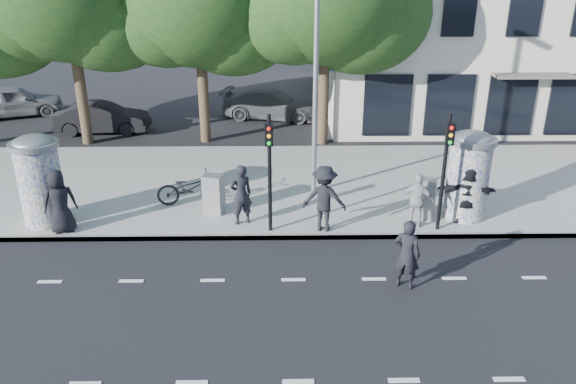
{
  "coord_description": "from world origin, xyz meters",
  "views": [
    {
      "loc": [
        -0.32,
        -10.53,
        7.41
      ],
      "look_at": [
        -0.1,
        3.5,
        1.47
      ],
      "focal_mm": 35.0,
      "sensor_mm": 36.0,
      "label": 1
    }
  ],
  "objects_px": {
    "ped_b": "(241,195)",
    "ped_e": "(417,201)",
    "ped_a": "(60,202)",
    "ped_f": "(467,194)",
    "cabinet_left": "(214,194)",
    "traffic_pole_near": "(269,162)",
    "car_left": "(14,101)",
    "bicycle": "(190,188)",
    "ad_column_right": "(469,173)",
    "car_mid": "(102,118)",
    "cabinet_right": "(424,198)",
    "ad_column_left": "(39,178)",
    "traffic_pole_far": "(446,161)",
    "street_lamp": "(316,50)",
    "man_road": "(407,254)",
    "ped_d": "(324,198)",
    "car_right": "(272,104)"
  },
  "relations": [
    {
      "from": "ad_column_left",
      "to": "ped_a",
      "type": "relative_size",
      "value": 1.44
    },
    {
      "from": "ped_e",
      "to": "ped_a",
      "type": "bearing_deg",
      "value": 22.27
    },
    {
      "from": "traffic_pole_near",
      "to": "ad_column_right",
      "type": "bearing_deg",
      "value": 8.89
    },
    {
      "from": "ped_f",
      "to": "cabinet_right",
      "type": "height_order",
      "value": "ped_f"
    },
    {
      "from": "ped_f",
      "to": "cabinet_left",
      "type": "height_order",
      "value": "ped_f"
    },
    {
      "from": "ped_b",
      "to": "man_road",
      "type": "relative_size",
      "value": 1.02
    },
    {
      "from": "ped_b",
      "to": "ped_e",
      "type": "relative_size",
      "value": 1.12
    },
    {
      "from": "ped_d",
      "to": "bicycle",
      "type": "height_order",
      "value": "ped_d"
    },
    {
      "from": "ad_column_right",
      "to": "traffic_pole_far",
      "type": "height_order",
      "value": "traffic_pole_far"
    },
    {
      "from": "traffic_pole_near",
      "to": "ped_a",
      "type": "xyz_separation_m",
      "value": [
        -5.86,
        0.06,
        -1.16
      ]
    },
    {
      "from": "ad_column_right",
      "to": "ped_b",
      "type": "relative_size",
      "value": 1.47
    },
    {
      "from": "traffic_pole_far",
      "to": "bicycle",
      "type": "height_order",
      "value": "traffic_pole_far"
    },
    {
      "from": "ad_column_right",
      "to": "car_right",
      "type": "bearing_deg",
      "value": 116.89
    },
    {
      "from": "car_mid",
      "to": "car_right",
      "type": "xyz_separation_m",
      "value": [
        7.58,
        2.31,
        0.02
      ]
    },
    {
      "from": "ad_column_right",
      "to": "cabinet_left",
      "type": "xyz_separation_m",
      "value": [
        -7.53,
        0.36,
        -0.78
      ]
    },
    {
      "from": "traffic_pole_near",
      "to": "man_road",
      "type": "distance_m",
      "value": 4.47
    },
    {
      "from": "ad_column_left",
      "to": "traffic_pole_far",
      "type": "height_order",
      "value": "traffic_pole_far"
    },
    {
      "from": "car_left",
      "to": "ped_f",
      "type": "bearing_deg",
      "value": -145.75
    },
    {
      "from": "street_lamp",
      "to": "ped_b",
      "type": "xyz_separation_m",
      "value": [
        -2.24,
        -2.31,
        -3.74
      ]
    },
    {
      "from": "ped_b",
      "to": "car_mid",
      "type": "distance_m",
      "value": 11.88
    },
    {
      "from": "ped_d",
      "to": "cabinet_right",
      "type": "distance_m",
      "value": 3.15
    },
    {
      "from": "ped_a",
      "to": "car_right",
      "type": "relative_size",
      "value": 0.38
    },
    {
      "from": "traffic_pole_near",
      "to": "car_left",
      "type": "distance_m",
      "value": 18.4
    },
    {
      "from": "ped_e",
      "to": "car_left",
      "type": "height_order",
      "value": "ped_e"
    },
    {
      "from": "cabinet_left",
      "to": "car_left",
      "type": "xyz_separation_m",
      "value": [
        -11.1,
        11.84,
        0.0
      ]
    },
    {
      "from": "car_right",
      "to": "car_mid",
      "type": "bearing_deg",
      "value": 118.54
    },
    {
      "from": "traffic_pole_near",
      "to": "ped_f",
      "type": "distance_m",
      "value": 5.84
    },
    {
      "from": "ped_f",
      "to": "car_mid",
      "type": "relative_size",
      "value": 0.43
    },
    {
      "from": "ad_column_left",
      "to": "ped_b",
      "type": "relative_size",
      "value": 1.47
    },
    {
      "from": "ad_column_left",
      "to": "cabinet_left",
      "type": "distance_m",
      "value": 4.97
    },
    {
      "from": "car_left",
      "to": "cabinet_right",
      "type": "bearing_deg",
      "value": -146.77
    },
    {
      "from": "ped_a",
      "to": "cabinet_right",
      "type": "distance_m",
      "value": 10.45
    },
    {
      "from": "street_lamp",
      "to": "car_left",
      "type": "height_order",
      "value": "street_lamp"
    },
    {
      "from": "traffic_pole_far",
      "to": "bicycle",
      "type": "xyz_separation_m",
      "value": [
        -7.35,
        1.95,
        -1.55
      ]
    },
    {
      "from": "ped_a",
      "to": "traffic_pole_far",
      "type": "bearing_deg",
      "value": 156.2
    },
    {
      "from": "bicycle",
      "to": "man_road",
      "type": "bearing_deg",
      "value": -138.05
    },
    {
      "from": "ped_e",
      "to": "cabinet_left",
      "type": "bearing_deg",
      "value": 11.34
    },
    {
      "from": "man_road",
      "to": "bicycle",
      "type": "bearing_deg",
      "value": -12.11
    },
    {
      "from": "ad_column_left",
      "to": "traffic_pole_far",
      "type": "distance_m",
      "value": 11.44
    },
    {
      "from": "traffic_pole_near",
      "to": "man_road",
      "type": "xyz_separation_m",
      "value": [
        3.27,
        -2.73,
        -1.34
      ]
    },
    {
      "from": "ped_f",
      "to": "cabinet_left",
      "type": "bearing_deg",
      "value": 2.25
    },
    {
      "from": "ped_f",
      "to": "cabinet_left",
      "type": "relative_size",
      "value": 1.48
    },
    {
      "from": "man_road",
      "to": "cabinet_right",
      "type": "bearing_deg",
      "value": -83.29
    },
    {
      "from": "ad_column_right",
      "to": "car_left",
      "type": "bearing_deg",
      "value": 146.77
    },
    {
      "from": "ped_a",
      "to": "ped_d",
      "type": "xyz_separation_m",
      "value": [
        7.39,
        0.02,
        0.04
      ]
    },
    {
      "from": "ped_e",
      "to": "bicycle",
      "type": "distance_m",
      "value": 6.97
    },
    {
      "from": "ped_b",
      "to": "ped_e",
      "type": "xyz_separation_m",
      "value": [
        5.04,
        -0.29,
        -0.1
      ]
    },
    {
      "from": "ped_e",
      "to": "car_left",
      "type": "bearing_deg",
      "value": -15.83
    },
    {
      "from": "ped_a",
      "to": "ped_e",
      "type": "distance_m",
      "value": 10.07
    },
    {
      "from": "ad_column_left",
      "to": "man_road",
      "type": "xyz_separation_m",
      "value": [
        9.87,
        -3.43,
        -0.65
      ]
    }
  ]
}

